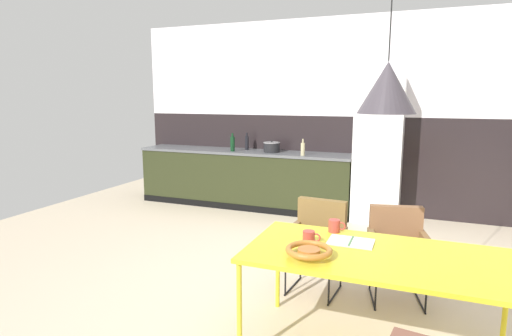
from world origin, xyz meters
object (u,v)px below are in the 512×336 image
(bottle_vinegar_dark, at_px, (247,143))
(pendant_lamp_over_table_near, at_px, (387,88))
(armchair_head_of_table, at_px, (397,241))
(bottle_oil_tall, at_px, (233,143))
(mug_short_terracotta, at_px, (309,237))
(open_book, at_px, (351,242))
(bottle_wine_green, at_px, (303,149))
(mug_white_ceramic, at_px, (335,226))
(fruit_bowl, at_px, (309,251))
(armchair_near_window, at_px, (318,234))
(cooking_pot, at_px, (272,147))
(dining_table, at_px, (378,260))
(refrigerator_column, at_px, (378,151))

(bottle_vinegar_dark, relative_size, pendant_lamp_over_table_near, 0.22)
(armchair_head_of_table, height_order, bottle_oil_tall, bottle_oil_tall)
(mug_short_terracotta, height_order, bottle_vinegar_dark, bottle_vinegar_dark)
(open_book, height_order, bottle_wine_green, bottle_wine_green)
(bottle_vinegar_dark, bearing_deg, mug_white_ceramic, -56.72)
(fruit_bowl, bearing_deg, open_book, 60.40)
(bottle_vinegar_dark, distance_m, bottle_wine_green, 1.07)
(pendant_lamp_over_table_near, bearing_deg, mug_short_terracotta, 175.80)
(armchair_head_of_table, bearing_deg, fruit_bowl, 53.88)
(armchair_near_window, xyz_separation_m, bottle_wine_green, (-0.76, 2.26, 0.49))
(mug_short_terracotta, relative_size, bottle_vinegar_dark, 0.47)
(cooking_pot, bearing_deg, bottle_vinegar_dark, 164.55)
(cooking_pot, xyz_separation_m, bottle_wine_green, (0.55, -0.18, 0.02))
(armchair_near_window, bearing_deg, open_book, 124.74)
(fruit_bowl, height_order, bottle_oil_tall, bottle_oil_tall)
(dining_table, height_order, cooking_pot, cooking_pot)
(armchair_near_window, height_order, mug_short_terracotta, mug_short_terracotta)
(dining_table, relative_size, mug_short_terracotta, 13.48)
(dining_table, relative_size, open_book, 5.56)
(bottle_vinegar_dark, bearing_deg, armchair_near_window, -55.32)
(armchair_head_of_table, xyz_separation_m, pendant_lamp_over_table_near, (-0.08, -0.95, 1.30))
(dining_table, xyz_separation_m, bottle_oil_tall, (-2.53, 3.20, 0.34))
(mug_short_terracotta, bearing_deg, open_book, 25.14)
(mug_white_ceramic, bearing_deg, armchair_near_window, 115.63)
(open_book, bearing_deg, cooking_pot, 118.51)
(cooking_pot, bearing_deg, armchair_head_of_table, -49.79)
(refrigerator_column, relative_size, mug_short_terracotta, 15.56)
(fruit_bowl, bearing_deg, dining_table, 27.85)
(pendant_lamp_over_table_near, bearing_deg, bottle_vinegar_dark, 124.72)
(mug_white_ceramic, bearing_deg, dining_table, -43.88)
(armchair_near_window, height_order, mug_white_ceramic, mug_white_ceramic)
(refrigerator_column, relative_size, open_book, 6.42)
(dining_table, height_order, mug_short_terracotta, mug_short_terracotta)
(dining_table, height_order, mug_white_ceramic, mug_white_ceramic)
(fruit_bowl, xyz_separation_m, bottle_wine_green, (-0.96, 3.35, 0.23))
(open_book, xyz_separation_m, mug_white_ceramic, (-0.16, 0.19, 0.04))
(refrigerator_column, height_order, bottle_vinegar_dark, refrigerator_column)
(dining_table, height_order, armchair_near_window, armchair_near_window)
(armchair_head_of_table, relative_size, bottle_vinegar_dark, 2.93)
(fruit_bowl, relative_size, cooking_pot, 1.19)
(refrigerator_column, distance_m, armchair_head_of_table, 2.47)
(cooking_pot, distance_m, pendant_lamp_over_table_near, 3.93)
(bottle_vinegar_dark, height_order, bottle_wine_green, bottle_vinegar_dark)
(armchair_head_of_table, bearing_deg, bottle_oil_tall, -53.73)
(pendant_lamp_over_table_near, bearing_deg, cooking_pot, 120.04)
(fruit_bowl, xyz_separation_m, cooking_pot, (-1.50, 3.53, 0.21))
(armchair_near_window, distance_m, open_book, 0.85)
(open_book, distance_m, mug_white_ceramic, 0.25)
(dining_table, bearing_deg, bottle_vinegar_dark, 124.80)
(mug_short_terracotta, bearing_deg, mug_white_ceramic, 69.82)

